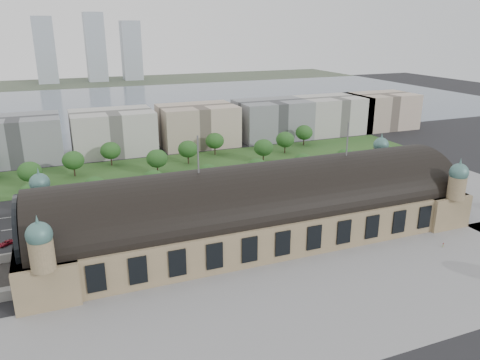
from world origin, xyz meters
name	(u,v)px	position (x,y,z in m)	size (l,w,h in m)	color
ground	(256,236)	(0.00, 0.00, 0.00)	(900.00, 900.00, 0.00)	black
station	(256,209)	(0.00, 0.00, 10.28)	(150.00, 48.40, 44.30)	#99815F
plaza_south	(355,295)	(10.00, -44.00, 0.00)	(190.00, 48.00, 0.12)	gray
plaza_east	(477,197)	(103.00, 0.00, 0.00)	(56.00, 100.00, 0.12)	gray
road_slab	(173,207)	(-20.00, 38.00, 0.00)	(260.00, 26.00, 0.10)	black
grass_belt	(156,169)	(-15.00, 93.00, 0.00)	(300.00, 45.00, 0.10)	#285120
petrol_station	(79,189)	(-53.91, 65.28, 2.95)	(14.00, 13.00, 5.05)	#C4420B
lake	(123,106)	(0.00, 298.00, 0.00)	(700.00, 320.00, 0.08)	slate
far_shore	(99,82)	(0.00, 498.00, 0.00)	(700.00, 120.00, 0.14)	#44513D
far_tower_left	(45,50)	(-60.00, 508.00, 40.00)	(24.00, 24.00, 80.00)	#9EA8B2
far_tower_mid	(95,47)	(0.00, 508.00, 42.50)	(24.00, 24.00, 85.00)	#9EA8B2
far_tower_right	(131,51)	(45.00, 508.00, 37.50)	(24.00, 24.00, 75.00)	#9EA8B2
office_2	(16,140)	(-80.00, 133.00, 12.00)	(45.00, 32.00, 24.00)	gray
office_3	(113,132)	(-30.00, 133.00, 12.00)	(45.00, 32.00, 24.00)	#B8B6AE
office_4	(198,125)	(20.00, 133.00, 12.00)	(45.00, 32.00, 24.00)	#BEA995
office_5	(272,119)	(70.00, 133.00, 12.00)	(45.00, 32.00, 24.00)	gray
office_6	(332,115)	(115.00, 133.00, 12.00)	(45.00, 32.00, 24.00)	#B8B6AE
office_7	(380,111)	(155.00, 133.00, 12.00)	(45.00, 32.00, 24.00)	#BEA995
tree_row_2	(31,194)	(-72.00, 53.00, 7.43)	(9.60, 9.60, 11.52)	#2D2116
tree_row_3	(95,187)	(-48.00, 53.00, 7.43)	(9.60, 9.60, 11.52)	#2D2116
tree_row_4	(154,180)	(-24.00, 53.00, 7.43)	(9.60, 9.60, 11.52)	#2D2116
tree_row_5	(208,173)	(0.00, 53.00, 7.43)	(9.60, 9.60, 11.52)	#2D2116
tree_row_6	(257,167)	(24.00, 53.00, 7.43)	(9.60, 9.60, 11.52)	#2D2116
tree_row_7	(303,162)	(48.00, 53.00, 7.43)	(9.60, 9.60, 11.52)	#2D2116
tree_row_8	(345,157)	(72.00, 53.00, 7.43)	(9.60, 9.60, 11.52)	#2D2116
tree_row_9	(385,152)	(96.00, 53.00, 7.43)	(9.60, 9.60, 11.52)	#2D2116
tree_belt_3	(30,172)	(-73.00, 83.00, 8.05)	(10.40, 10.40, 12.48)	#2D2116
tree_belt_4	(73,160)	(-54.00, 95.00, 8.05)	(10.40, 10.40, 12.48)	#2D2116
tree_belt_5	(111,151)	(-35.00, 107.00, 8.05)	(10.40, 10.40, 12.48)	#2D2116
tree_belt_6	(157,159)	(-16.00, 83.00, 8.05)	(10.40, 10.40, 12.48)	#2D2116
tree_belt_7	(188,149)	(3.00, 95.00, 8.05)	(10.40, 10.40, 12.48)	#2D2116
tree_belt_8	(215,141)	(22.00, 107.00, 8.05)	(10.40, 10.40, 12.48)	#2D2116
tree_belt_9	(263,148)	(41.00, 83.00, 8.05)	(10.40, 10.40, 12.48)	#2D2116
tree_belt_10	(285,140)	(60.00, 95.00, 8.05)	(10.40, 10.40, 12.48)	#2D2116
tree_belt_11	(304,132)	(79.00, 107.00, 8.05)	(10.40, 10.40, 12.48)	#2D2116
traffic_car_1	(33,225)	(-72.02, 38.07, 0.70)	(1.48, 4.24, 1.40)	gray
traffic_car_2	(25,230)	(-74.44, 33.67, 0.72)	(2.39, 5.19, 1.44)	black
traffic_car_3	(113,208)	(-42.76, 44.07, 0.68)	(1.91, 4.69, 1.36)	maroon
traffic_car_4	(249,202)	(9.98, 29.40, 0.74)	(1.75, 4.34, 1.48)	#191C48
traffic_car_5	(292,181)	(39.47, 47.92, 0.65)	(1.37, 3.92, 1.29)	#55585C
traffic_car_6	(368,185)	(68.89, 29.51, 0.72)	(2.37, 5.15, 1.43)	silver
parked_car_0	(85,232)	(-55.05, 23.85, 0.79)	(1.67, 4.78, 1.58)	black
parked_car_1	(6,243)	(-80.00, 25.00, 0.72)	(2.40, 5.22, 1.45)	maroon
parked_car_2	(92,230)	(-52.51, 25.00, 0.64)	(1.80, 4.43, 1.29)	#182545
parked_car_3	(143,223)	(-34.62, 24.59, 0.68)	(1.60, 3.99, 1.36)	#5A5B61
parked_car_4	(156,224)	(-30.23, 21.98, 0.80)	(1.68, 4.83, 1.59)	silver
parked_car_5	(159,225)	(-29.32, 21.00, 0.71)	(2.35, 5.09, 1.41)	#9B9CA3
parked_car_6	(189,220)	(-18.00, 21.00, 0.75)	(2.10, 5.17, 1.50)	black
bus_west	(230,205)	(0.68, 27.00, 1.71)	(2.87, 12.28, 3.42)	red
bus_mid	(238,199)	(5.94, 32.00, 1.78)	(3.00, 12.81, 3.57)	beige
bus_east	(281,196)	(23.82, 28.16, 1.85)	(3.10, 13.27, 3.70)	beige
pedestrian_0	(443,245)	(54.01, -30.76, 0.76)	(0.74, 0.43, 1.52)	gray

